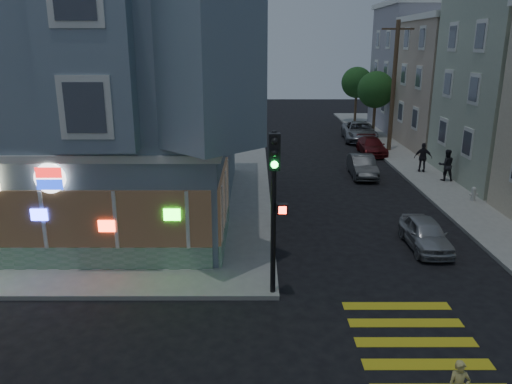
{
  "coord_description": "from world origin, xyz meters",
  "views": [
    {
      "loc": [
        2.26,
        -11.73,
        7.57
      ],
      "look_at": [
        2.29,
        5.81,
        2.35
      ],
      "focal_mm": 35.0,
      "sensor_mm": 36.0,
      "label": 1
    }
  ],
  "objects_px": {
    "pedestrian_a": "(446,165)",
    "traffic_signal": "(275,188)",
    "pedestrian_b": "(423,158)",
    "parked_car_c": "(372,146)",
    "parked_car_d": "(359,131)",
    "fire_hydrant": "(474,193)",
    "street_tree_near": "(376,90)",
    "parked_car_b": "(362,166)",
    "utility_pole": "(394,85)",
    "parked_car_a": "(425,234)",
    "street_tree_far": "(357,83)"
  },
  "relations": [
    {
      "from": "street_tree_far",
      "to": "parked_car_a",
      "type": "relative_size",
      "value": 1.55
    },
    {
      "from": "pedestrian_b",
      "to": "parked_car_a",
      "type": "height_order",
      "value": "pedestrian_b"
    },
    {
      "from": "utility_pole",
      "to": "pedestrian_b",
      "type": "bearing_deg",
      "value": -87.04
    },
    {
      "from": "pedestrian_a",
      "to": "parked_car_b",
      "type": "distance_m",
      "value": 4.65
    },
    {
      "from": "pedestrian_b",
      "to": "parked_car_a",
      "type": "relative_size",
      "value": 0.51
    },
    {
      "from": "parked_car_b",
      "to": "fire_hydrant",
      "type": "relative_size",
      "value": 5.48
    },
    {
      "from": "utility_pole",
      "to": "fire_hydrant",
      "type": "relative_size",
      "value": 12.87
    },
    {
      "from": "utility_pole",
      "to": "pedestrian_a",
      "type": "height_order",
      "value": "utility_pole"
    },
    {
      "from": "parked_car_a",
      "to": "fire_hydrant",
      "type": "height_order",
      "value": "parked_car_a"
    },
    {
      "from": "parked_car_d",
      "to": "fire_hydrant",
      "type": "distance_m",
      "value": 16.83
    },
    {
      "from": "traffic_signal",
      "to": "pedestrian_b",
      "type": "bearing_deg",
      "value": 55.32
    },
    {
      "from": "street_tree_far",
      "to": "parked_car_a",
      "type": "xyz_separation_m",
      "value": [
        -3.41,
        -31.88,
        -3.35
      ]
    },
    {
      "from": "pedestrian_a",
      "to": "parked_car_d",
      "type": "distance_m",
      "value": 13.08
    },
    {
      "from": "parked_car_c",
      "to": "traffic_signal",
      "type": "distance_m",
      "value": 22.59
    },
    {
      "from": "pedestrian_a",
      "to": "traffic_signal",
      "type": "bearing_deg",
      "value": 56.28
    },
    {
      "from": "utility_pole",
      "to": "street_tree_near",
      "type": "distance_m",
      "value": 6.06
    },
    {
      "from": "pedestrian_a",
      "to": "parked_car_b",
      "type": "xyz_separation_m",
      "value": [
        -4.4,
        1.43,
        -0.41
      ]
    },
    {
      "from": "parked_car_d",
      "to": "fire_hydrant",
      "type": "relative_size",
      "value": 7.74
    },
    {
      "from": "street_tree_near",
      "to": "street_tree_far",
      "type": "relative_size",
      "value": 1.0
    },
    {
      "from": "pedestrian_b",
      "to": "parked_car_c",
      "type": "distance_m",
      "value": 5.97
    },
    {
      "from": "parked_car_d",
      "to": "utility_pole",
      "type": "bearing_deg",
      "value": -68.93
    },
    {
      "from": "utility_pole",
      "to": "pedestrian_b",
      "type": "relative_size",
      "value": 5.13
    },
    {
      "from": "street_tree_near",
      "to": "traffic_signal",
      "type": "bearing_deg",
      "value": -108.63
    },
    {
      "from": "street_tree_far",
      "to": "parked_car_d",
      "type": "bearing_deg",
      "value": -98.87
    },
    {
      "from": "traffic_signal",
      "to": "fire_hydrant",
      "type": "height_order",
      "value": "traffic_signal"
    },
    {
      "from": "street_tree_far",
      "to": "parked_car_c",
      "type": "height_order",
      "value": "street_tree_far"
    },
    {
      "from": "parked_car_a",
      "to": "parked_car_c",
      "type": "xyz_separation_m",
      "value": [
        1.76,
        17.06,
        0.0
      ]
    },
    {
      "from": "street_tree_near",
      "to": "parked_car_a",
      "type": "height_order",
      "value": "street_tree_near"
    },
    {
      "from": "utility_pole",
      "to": "pedestrian_b",
      "type": "height_order",
      "value": "utility_pole"
    },
    {
      "from": "pedestrian_a",
      "to": "fire_hydrant",
      "type": "relative_size",
      "value": 2.54
    },
    {
      "from": "parked_car_c",
      "to": "street_tree_near",
      "type": "bearing_deg",
      "value": 75.89
    },
    {
      "from": "traffic_signal",
      "to": "fire_hydrant",
      "type": "distance_m",
      "value": 14.28
    },
    {
      "from": "street_tree_near",
      "to": "parked_car_d",
      "type": "height_order",
      "value": "street_tree_near"
    },
    {
      "from": "utility_pole",
      "to": "parked_car_c",
      "type": "relative_size",
      "value": 2.24
    },
    {
      "from": "fire_hydrant",
      "to": "street_tree_far",
      "type": "bearing_deg",
      "value": 91.74
    },
    {
      "from": "parked_car_c",
      "to": "pedestrian_b",
      "type": "bearing_deg",
      "value": -73.16
    },
    {
      "from": "pedestrian_a",
      "to": "parked_car_a",
      "type": "bearing_deg",
      "value": 69.5
    },
    {
      "from": "street_tree_near",
      "to": "fire_hydrant",
      "type": "xyz_separation_m",
      "value": [
        0.8,
        -18.29,
        -3.42
      ]
    },
    {
      "from": "street_tree_near",
      "to": "parked_car_d",
      "type": "relative_size",
      "value": 0.98
    },
    {
      "from": "street_tree_near",
      "to": "pedestrian_b",
      "type": "xyz_separation_m",
      "value": [
        0.14,
        -12.5,
        -2.91
      ]
    },
    {
      "from": "parked_car_a",
      "to": "parked_car_c",
      "type": "height_order",
      "value": "parked_car_c"
    },
    {
      "from": "pedestrian_b",
      "to": "traffic_signal",
      "type": "distance_m",
      "value": 18.22
    },
    {
      "from": "parked_car_b",
      "to": "pedestrian_b",
      "type": "bearing_deg",
      "value": 10.22
    },
    {
      "from": "utility_pole",
      "to": "parked_car_a",
      "type": "height_order",
      "value": "utility_pole"
    },
    {
      "from": "pedestrian_b",
      "to": "parked_car_b",
      "type": "bearing_deg",
      "value": 20.28
    },
    {
      "from": "parked_car_c",
      "to": "fire_hydrant",
      "type": "height_order",
      "value": "parked_car_c"
    },
    {
      "from": "pedestrian_a",
      "to": "pedestrian_b",
      "type": "distance_m",
      "value": 2.1
    },
    {
      "from": "parked_car_d",
      "to": "fire_hydrant",
      "type": "bearing_deg",
      "value": -77.59
    },
    {
      "from": "pedestrian_b",
      "to": "parked_car_c",
      "type": "relative_size",
      "value": 0.44
    },
    {
      "from": "street_tree_near",
      "to": "parked_car_d",
      "type": "xyz_separation_m",
      "value": [
        -1.5,
        -1.62,
        -3.18
      ]
    }
  ]
}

